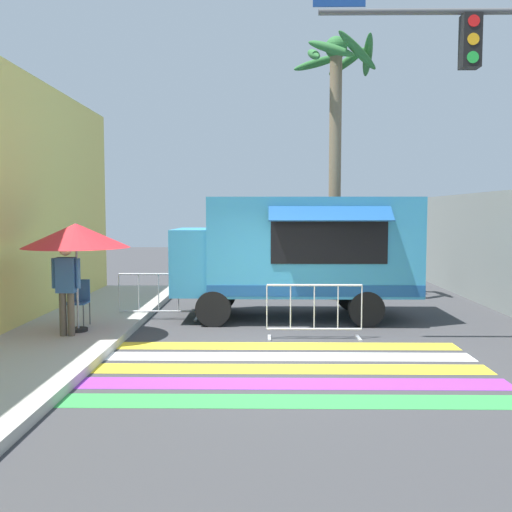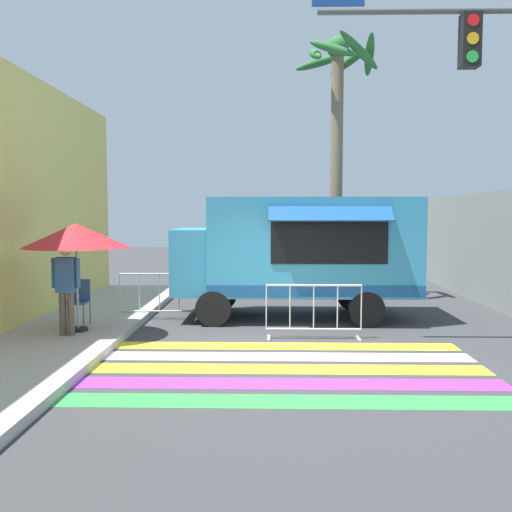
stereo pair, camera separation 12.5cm
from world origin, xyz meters
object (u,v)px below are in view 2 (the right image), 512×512
patio_umbrella (76,236)px  barricade_front (314,312)px  vendor_person (66,283)px  palm_tree (338,117)px  food_truck (294,249)px  barricade_side (159,297)px  traffic_signal_pole (504,105)px  folding_chair (78,298)px

patio_umbrella → barricade_front: (4.53, 0.07, -1.46)m
patio_umbrella → vendor_person: 0.95m
patio_umbrella → palm_tree: size_ratio=0.29×
barricade_front → palm_tree: 6.82m
food_truck → barricade_front: (0.29, -2.20, -1.07)m
patio_umbrella → barricade_front: 4.76m
vendor_person → barricade_side: 2.77m
palm_tree → barricade_side: bearing=-144.6°
food_truck → traffic_signal_pole: 5.29m
traffic_signal_pole → vendor_person: size_ratio=3.71×
folding_chair → barricade_front: 4.75m
food_truck → folding_chair: food_truck is taller
patio_umbrella → barricade_side: (1.19, 1.99, -1.46)m
patio_umbrella → barricade_side: bearing=59.1°
traffic_signal_pole → patio_umbrella: size_ratio=3.07×
food_truck → palm_tree: 4.63m
palm_tree → food_truck: bearing=-115.2°
traffic_signal_pole → vendor_person: traffic_signal_pole is taller
patio_umbrella → folding_chair: bearing=108.1°
food_truck → palm_tree: palm_tree is taller
food_truck → patio_umbrella: food_truck is taller
barricade_front → traffic_signal_pole: bearing=-13.1°
patio_umbrella → barricade_front: bearing=0.9°
patio_umbrella → barricade_side: patio_umbrella is taller
patio_umbrella → vendor_person: size_ratio=1.21×
traffic_signal_pole → barricade_side: (-6.53, 2.66, -3.75)m
barricade_front → palm_tree: (1.03, 5.02, 4.51)m
traffic_signal_pole → barricade_front: (-3.18, 0.74, -3.75)m
traffic_signal_pole → food_truck: bearing=139.7°
traffic_signal_pole → barricade_side: size_ratio=3.49×
vendor_person → barricade_side: size_ratio=0.94×
food_truck → traffic_signal_pole: (3.48, -2.95, 2.68)m
traffic_signal_pole → folding_chair: (-7.90, 1.24, -3.56)m
food_truck → barricade_front: bearing=-82.4°
traffic_signal_pole → patio_umbrella: bearing=175.0°
food_truck → barricade_front: food_truck is taller
patio_umbrella → palm_tree: 8.13m
barricade_side → barricade_front: bearing=-29.8°
vendor_person → barricade_front: size_ratio=0.93×
traffic_signal_pole → barricade_side: 7.98m
patio_umbrella → folding_chair: 1.41m
traffic_signal_pole → patio_umbrella: traffic_signal_pole is taller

